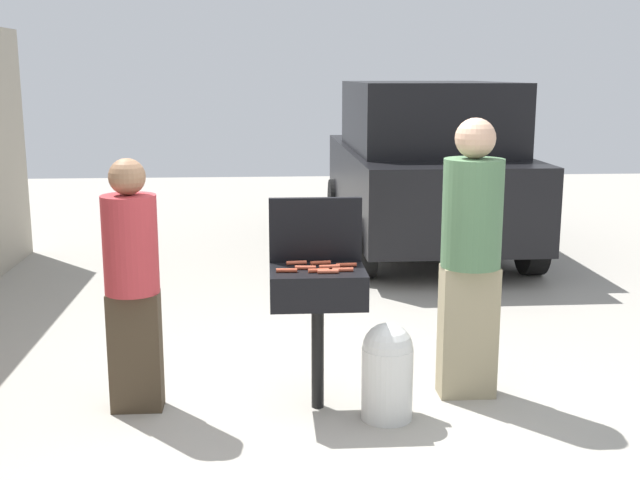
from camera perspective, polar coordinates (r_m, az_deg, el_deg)
name	(u,v)px	position (r m, az deg, el deg)	size (l,w,h in m)	color
ground_plane	(331,420)	(5.10, 0.78, -12.72)	(24.00, 24.00, 0.00)	#9E998E
bbq_grill	(318,292)	(5.03, -0.17, -3.70)	(0.60, 0.44, 0.92)	black
grill_lid_open	(315,230)	(5.16, -0.33, 0.73)	(0.60, 0.05, 0.42)	black
hot_dog_0	(319,270)	(4.91, -0.10, -2.19)	(0.03, 0.03, 0.13)	#AD4228
hot_dog_1	(305,268)	(4.99, -1.05, -1.98)	(0.03, 0.03, 0.13)	#B74C33
hot_dog_2	(328,271)	(4.89, 0.57, -2.26)	(0.03, 0.03, 0.13)	#C6593D
hot_dog_3	(346,265)	(5.06, 1.89, -1.79)	(0.03, 0.03, 0.13)	#AD4228
hot_dog_4	(296,263)	(5.11, -1.69, -1.63)	(0.03, 0.03, 0.13)	#B74C33
hot_dog_5	(320,263)	(5.11, 0.03, -1.64)	(0.03, 0.03, 0.13)	#AD4228
hot_dog_6	(343,270)	(4.93, 1.63, -2.13)	(0.03, 0.03, 0.13)	#B74C33
hot_dog_7	(287,270)	(4.92, -2.39, -2.18)	(0.03, 0.03, 0.13)	#AD4228
hot_dog_8	(329,267)	(5.01, 0.68, -1.92)	(0.03, 0.03, 0.13)	#B74C33
propane_tank	(387,369)	(5.03, 4.83, -9.19)	(0.32, 0.32, 0.62)	silver
person_left	(132,277)	(5.11, -13.28, -2.57)	(0.34, 0.34, 1.62)	#3F3323
person_right	(471,249)	(5.26, 10.73, -0.64)	(0.39, 0.39, 1.85)	gray
parked_minivan	(423,165)	(9.88, 7.35, 5.37)	(2.05, 4.41, 2.02)	black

